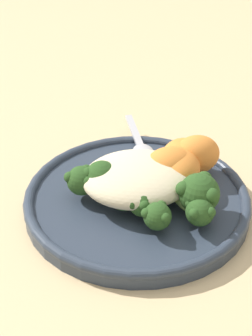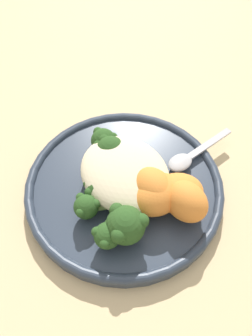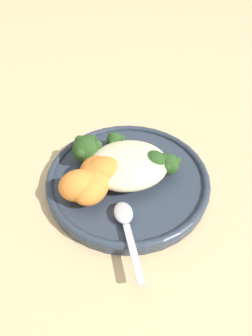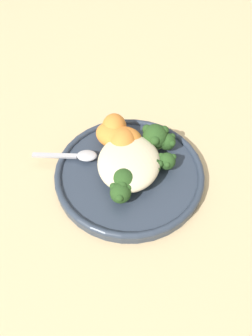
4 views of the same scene
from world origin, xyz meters
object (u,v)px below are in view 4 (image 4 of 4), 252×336
broccoli_stalk_6 (156,144)px  sweet_potato_chunk_2 (113,135)px  broccoli_stalk_4 (144,162)px  quinoa_mound (129,161)px  broccoli_stalk_5 (159,160)px  plate (129,172)px  sweet_potato_chunk_0 (126,140)px  broccoli_stalk_1 (124,173)px  sweet_potato_chunk_1 (114,127)px  sweet_potato_chunk_3 (121,142)px  broccoli_stalk_2 (141,169)px  spoon (79,156)px  broccoli_stalk_3 (147,165)px  broccoli_stalk_0 (121,183)px  broccoli_stalk_7 (150,139)px

broccoli_stalk_6 → sweet_potato_chunk_2: (0.01, 0.08, 0.01)m
broccoli_stalk_6 → broccoli_stalk_4: bearing=-131.5°
quinoa_mound → broccoli_stalk_4: size_ratio=1.47×
broccoli_stalk_5 → broccoli_stalk_6: bearing=116.2°
plate → quinoa_mound: quinoa_mound is taller
broccoli_stalk_4 → sweet_potato_chunk_0: 0.05m
broccoli_stalk_1 → broccoli_stalk_6: 0.09m
sweet_potato_chunk_1 → sweet_potato_chunk_3: 0.04m
broccoli_stalk_2 → broccoli_stalk_5: broccoli_stalk_2 is taller
plate → spoon: bearing=79.4°
broccoli_stalk_3 → broccoli_stalk_2: bearing=-86.9°
plate → sweet_potato_chunk_1: bearing=25.2°
quinoa_mound → broccoli_stalk_5: bearing=-73.9°
sweet_potato_chunk_2 → plate: bearing=-148.5°
plate → spoon: spoon is taller
plate → broccoli_stalk_2: 0.03m
broccoli_stalk_0 → broccoli_stalk_4: bearing=143.4°
quinoa_mound → broccoli_stalk_3: quinoa_mound is taller
plate → broccoli_stalk_5: (0.01, -0.05, 0.02)m
plate → broccoli_stalk_6: 0.07m
plate → broccoli_stalk_3: (0.00, -0.03, 0.02)m
sweet_potato_chunk_1 → sweet_potato_chunk_0: bearing=-138.1°
broccoli_stalk_3 → broccoli_stalk_5: bearing=69.3°
broccoli_stalk_4 → sweet_potato_chunk_2: sweet_potato_chunk_2 is taller
broccoli_stalk_7 → sweet_potato_chunk_2: size_ratio=1.62×
broccoli_stalk_1 → sweet_potato_chunk_1: sweet_potato_chunk_1 is taller
quinoa_mound → broccoli_stalk_0: bearing=168.9°
sweet_potato_chunk_3 → broccoli_stalk_3: bearing=-128.4°
broccoli_stalk_3 → quinoa_mound: bearing=-140.2°
sweet_potato_chunk_2 → sweet_potato_chunk_3: 0.03m
quinoa_mound → broccoli_stalk_1: (-0.02, 0.01, -0.00)m
quinoa_mound → sweet_potato_chunk_3: (0.04, 0.02, 0.00)m
broccoli_stalk_1 → broccoli_stalk_3: 0.04m
broccoli_stalk_6 → sweet_potato_chunk_1: (0.02, 0.08, 0.01)m
sweet_potato_chunk_0 → spoon: bearing=110.3°
quinoa_mound → spoon: 0.09m
sweet_potato_chunk_1 → sweet_potato_chunk_2: size_ratio=0.87×
broccoli_stalk_2 → sweet_potato_chunk_0: (0.06, 0.03, 0.01)m
broccoli_stalk_6 → broccoli_stalk_1: bearing=-141.9°
sweet_potato_chunk_2 → sweet_potato_chunk_3: (-0.02, -0.02, 0.00)m
quinoa_mound → sweet_potato_chunk_2: bearing=30.7°
quinoa_mound → sweet_potato_chunk_3: size_ratio=2.12×
broccoli_stalk_2 → broccoli_stalk_5: bearing=95.4°
broccoli_stalk_0 → broccoli_stalk_1: 0.02m
plate → broccoli_stalk_0: (-0.04, 0.01, 0.02)m
broccoli_stalk_1 → spoon: bearing=-121.2°
broccoli_stalk_1 → spoon: broccoli_stalk_1 is taller
broccoli_stalk_3 → sweet_potato_chunk_0: 0.06m
broccoli_stalk_0 → sweet_potato_chunk_3: bearing=-175.9°
sweet_potato_chunk_0 → plate: bearing=-167.3°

